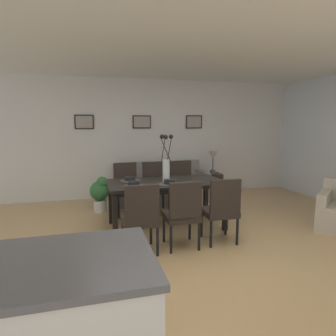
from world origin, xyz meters
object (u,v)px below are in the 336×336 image
object	(u,v)px
bowl_near_right	(130,178)
framed_picture_left	(84,122)
bowl_far_left	(170,181)
bowl_near_left	(134,183)
potted_plant	(100,192)
framed_picture_center	(142,122)
dining_chair_far_right	(155,184)
dining_table	(166,186)
centerpiece_vase	(166,164)
dining_chair_mid_right	(183,183)
dining_chair_near_left	(141,215)
dining_chair_far_left	(183,211)
dining_chair_mid_left	(222,207)
sofa	(161,187)
table_lamp	(213,157)
dining_chair_near_right	(126,186)
side_table	(212,185)
framed_picture_right	(194,122)

from	to	relation	value
bowl_near_right	framed_picture_left	world-z (taller)	framed_picture_left
bowl_far_left	framed_picture_left	distance (m)	2.76
bowl_near_left	potted_plant	size ratio (longest dim) A/B	0.25
bowl_far_left	framed_picture_center	distance (m)	2.47
dining_chair_far_right	framed_picture_left	xyz separation A→B (m)	(-1.24, 1.22, 1.15)
dining_table	centerpiece_vase	world-z (taller)	centerpiece_vase
dining_chair_mid_right	bowl_far_left	size ratio (longest dim) A/B	5.41
dining_table	dining_chair_far_right	xyz separation A→B (m)	(0.02, 0.88, -0.15)
dining_chair_near_left	dining_chair_far_left	distance (m)	0.56
dining_chair_far_left	dining_chair_mid_left	distance (m)	0.57
sofa	table_lamp	distance (m)	1.35
dining_chair_far_right	table_lamp	size ratio (longest dim) A/B	1.80
framed_picture_left	dining_chair_near_left	bearing A→B (deg)	-77.58
dining_chair_far_right	bowl_far_left	distance (m)	1.12
dining_chair_mid_right	bowl_near_left	xyz separation A→B (m)	(-1.10, -1.09, 0.27)
dining_chair_near_right	bowl_far_left	bearing A→B (deg)	-64.65
bowl_near_right	potted_plant	xyz separation A→B (m)	(-0.44, 0.89, -0.41)
table_lamp	bowl_near_right	bearing A→B (deg)	-144.84
side_table	framed_picture_left	size ratio (longest dim) A/B	1.33
bowl_near_left	dining_chair_far_right	bearing A→B (deg)	62.79
dining_chair_mid_left	bowl_near_left	bearing A→B (deg)	150.42
bowl_near_right	framed_picture_center	world-z (taller)	framed_picture_center
dining_chair_near_right	bowl_near_left	size ratio (longest dim) A/B	5.41
dining_chair_mid_right	centerpiece_vase	size ratio (longest dim) A/B	1.25
dining_chair_mid_right	bowl_near_right	world-z (taller)	dining_chair_mid_right
dining_chair_mid_left	potted_plant	world-z (taller)	dining_chair_mid_left
sofa	dining_chair_far_left	bearing A→B (deg)	-97.35
table_lamp	potted_plant	world-z (taller)	table_lamp
bowl_near_left	framed_picture_center	size ratio (longest dim) A/B	0.42
dining_chair_mid_left	sofa	world-z (taller)	dining_chair_mid_left
bowl_far_left	sofa	bearing A→B (deg)	80.06
dining_table	potted_plant	world-z (taller)	dining_table
potted_plant	bowl_near_right	bearing A→B (deg)	-63.54
dining_table	table_lamp	world-z (taller)	table_lamp
bowl_near_left	bowl_near_right	world-z (taller)	same
dining_table	framed_picture_left	distance (m)	2.63
dining_chair_near_right	bowl_near_left	xyz separation A→B (m)	(-0.02, -1.09, 0.27)
bowl_near_left	sofa	xyz separation A→B (m)	(0.86, 1.83, -0.50)
sofa	table_lamp	xyz separation A→B (m)	(1.20, 0.03, 0.61)
centerpiece_vase	dining_chair_far_right	bearing A→B (deg)	88.88
dining_chair_far_left	bowl_far_left	bearing A→B (deg)	89.99
framed_picture_left	dining_chair_far_left	bearing A→B (deg)	-67.60
centerpiece_vase	potted_plant	distance (m)	1.60
dining_chair_near_right	side_table	bearing A→B (deg)	20.63
side_table	potted_plant	xyz separation A→B (m)	(-2.50, -0.56, 0.11)
dining_chair_mid_right	framed_picture_left	size ratio (longest dim) A/B	2.35
dining_chair_near_left	dining_chair_far_left	world-z (taller)	same
table_lamp	potted_plant	bearing A→B (deg)	-167.29
dining_chair_mid_right	framed_picture_right	distance (m)	1.81
dining_chair_mid_left	framed_picture_right	distance (m)	3.22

